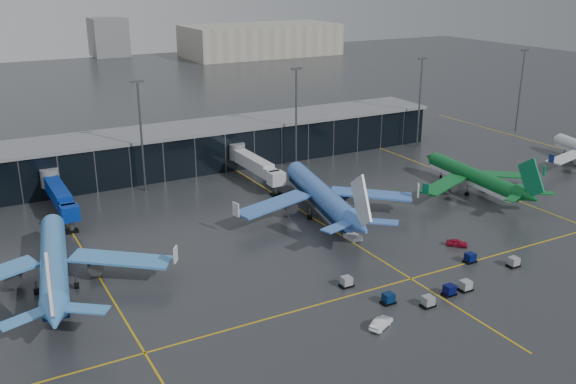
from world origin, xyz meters
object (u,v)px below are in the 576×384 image
airliner_arkefly (52,247)px  airliner_klm_near (321,182)px  airliner_aer_lingus (473,167)px  mobile_airstair (353,235)px  service_van_red (457,243)px  baggage_carts (439,282)px  service_van_white (381,323)px

airliner_arkefly → airliner_klm_near: airliner_klm_near is taller
airliner_aer_lingus → mobile_airstair: 40.86m
service_van_red → airliner_arkefly: bearing=119.7°
airliner_arkefly → airliner_klm_near: 54.59m
mobile_airstair → service_van_red: 19.18m
airliner_arkefly → service_van_red: size_ratio=11.32×
airliner_arkefly → mobile_airstair: (52.68, -7.46, -6.02)m
airliner_arkefly → airliner_klm_near: size_ratio=0.96×
baggage_carts → service_van_red: bearing=37.7°
airliner_klm_near → service_van_red: airliner_klm_near is taller
baggage_carts → service_van_red: (13.79, 10.64, -0.09)m
airliner_arkefly → airliner_aer_lingus: 92.07m
mobile_airstair → service_van_white: mobile_airstair is taller
airliner_klm_near → mobile_airstair: size_ratio=13.31×
mobile_airstair → service_van_white: (-14.58, -28.38, -0.03)m
service_van_red → mobile_airstair: bearing=96.8°
airliner_arkefly → service_van_red: bearing=-6.9°
baggage_carts → service_van_white: 16.70m
mobile_airstair → service_van_red: mobile_airstair is taller
airliner_arkefly → mobile_airstair: 53.55m
airliner_klm_near → airliner_aer_lingus: 38.16m
airliner_arkefly → service_van_white: (38.11, -35.84, -6.05)m
service_van_red → airliner_klm_near: bearing=72.9°
airliner_arkefly → baggage_carts: 61.98m
mobile_airstair → service_van_white: bearing=-121.1°
airliner_aer_lingus → service_van_white: bearing=-139.4°
airliner_arkefly → mobile_airstair: bearing=1.2°
airliner_klm_near → baggage_carts: bearing=-78.6°
airliner_arkefly → service_van_white: size_ratio=9.82×
airliner_arkefly → airliner_aer_lingus: bearing=10.6°
service_van_white → airliner_aer_lingus: bearing=-80.6°
airliner_arkefly → mobile_airstair: size_ratio=12.82×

